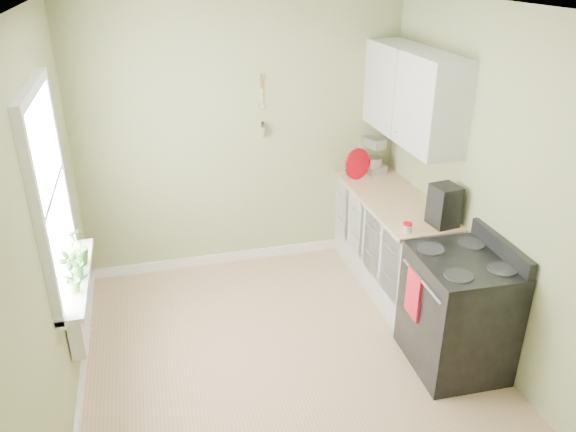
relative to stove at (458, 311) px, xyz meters
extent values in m
cube|color=#A8805D|center=(-1.28, 0.27, -0.49)|extent=(3.20, 3.60, 0.02)
cube|color=white|center=(-1.28, 0.27, 2.23)|extent=(3.20, 3.60, 0.02)
cube|color=#959A69|center=(-1.28, 2.08, 0.87)|extent=(3.20, 0.02, 2.70)
cube|color=#959A69|center=(-2.89, 0.27, 0.87)|extent=(0.02, 3.60, 2.70)
cube|color=#959A69|center=(0.33, 0.27, 0.87)|extent=(0.02, 3.60, 2.70)
cube|color=silver|center=(0.02, 1.27, -0.04)|extent=(0.60, 1.60, 0.87)
cube|color=tan|center=(0.01, 1.27, 0.41)|extent=(0.64, 1.60, 0.04)
cube|color=silver|center=(0.15, 1.37, 1.37)|extent=(0.35, 1.40, 0.80)
cube|color=white|center=(-2.87, 0.57, 1.07)|extent=(0.02, 1.00, 1.30)
cube|color=white|center=(-2.85, 0.57, 1.76)|extent=(0.06, 1.14, 0.07)
cube|color=white|center=(-2.85, 0.57, 0.39)|extent=(0.06, 1.14, 0.07)
cube|color=white|center=(-2.85, 0.57, 1.07)|extent=(0.04, 1.00, 0.04)
cube|color=white|center=(-2.79, 0.57, 0.40)|extent=(0.18, 1.14, 0.04)
cube|color=white|center=(-2.82, 0.52, 0.07)|extent=(0.12, 0.50, 0.35)
cylinder|color=tan|center=(-1.08, 2.05, 1.40)|extent=(0.02, 0.02, 0.10)
cylinder|color=silver|center=(-1.08, 2.05, 1.28)|extent=(0.01, 0.01, 0.16)
cylinder|color=silver|center=(-1.08, 2.05, 0.94)|extent=(0.01, 0.14, 0.14)
cube|color=black|center=(0.00, 0.00, -0.02)|extent=(0.69, 0.80, 0.91)
cube|color=black|center=(0.00, 0.00, 0.45)|extent=(0.69, 0.80, 0.03)
cube|color=black|center=(0.29, 0.00, 0.52)|extent=(0.09, 0.77, 0.14)
cylinder|color=#B2B2B7|center=(-0.34, 0.00, 0.33)|extent=(0.05, 0.63, 0.02)
cube|color=#A31220|center=(-0.34, 0.10, 0.15)|extent=(0.03, 0.22, 0.39)
cube|color=#B2B2B7|center=(0.07, 1.99, 0.47)|extent=(0.28, 0.35, 0.08)
cube|color=#B2B2B7|center=(0.07, 2.13, 0.61)|extent=(0.14, 0.11, 0.22)
cube|color=#B2B2B7|center=(0.07, 2.02, 0.75)|extent=(0.23, 0.33, 0.10)
sphere|color=#B2B2B7|center=(0.07, 2.13, 0.78)|extent=(0.12, 0.12, 0.12)
cylinder|color=silver|center=(0.07, 1.93, 0.53)|extent=(0.17, 0.17, 0.14)
cylinder|color=silver|center=(-0.15, 1.92, 0.51)|extent=(0.11, 0.11, 0.15)
cone|color=silver|center=(-0.15, 1.92, 0.60)|extent=(0.11, 0.11, 0.04)
cylinder|color=silver|center=(-0.23, 1.92, 0.53)|extent=(0.11, 0.02, 0.08)
cube|color=black|center=(0.15, 0.63, 0.61)|extent=(0.23, 0.25, 0.35)
cylinder|color=black|center=(0.12, 0.63, 0.50)|extent=(0.11, 0.11, 0.12)
cylinder|color=#AB000F|center=(-0.16, 1.82, 0.59)|extent=(0.32, 0.17, 0.32)
cylinder|color=tan|center=(-0.19, 0.57, 0.47)|extent=(0.07, 0.07, 0.07)
cylinder|color=#AB000F|center=(-0.19, 0.57, 0.51)|extent=(0.08, 0.08, 0.01)
imported|color=#3E712E|center=(-2.78, 0.34, 0.58)|extent=(0.19, 0.20, 0.31)
imported|color=#3E712E|center=(-2.78, 0.53, 0.56)|extent=(0.17, 0.19, 0.28)
imported|color=#3E712E|center=(-2.78, 0.73, 0.57)|extent=(0.24, 0.24, 0.30)
camera|label=1|loc=(-2.19, -3.16, 2.52)|focal=35.00mm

